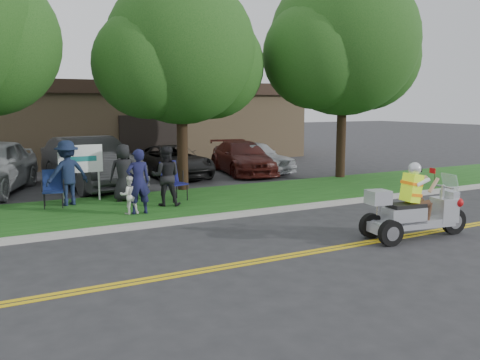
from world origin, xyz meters
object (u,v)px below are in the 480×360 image
trike_scooter (414,212)px  parked_car_mid (173,161)px  parked_car_far_right (253,157)px  lawn_chair_a (53,186)px  parked_car_right (243,158)px  spectator_adult_mid (166,176)px  lawn_chair_b (172,178)px  parked_car_left (90,163)px  spectator_adult_left (138,181)px

trike_scooter → parked_car_mid: trike_scooter is taller
trike_scooter → parked_car_far_right: (2.31, 10.97, 0.11)m
lawn_chair_a → parked_car_right: bearing=36.5°
spectator_adult_mid → parked_car_right: bearing=-110.5°
spectator_adult_mid → parked_car_mid: (2.45, 5.89, -0.30)m
lawn_chair_b → parked_car_left: size_ratio=0.21×
spectator_adult_mid → parked_car_left: parked_car_left is taller
parked_car_left → parked_car_far_right: parked_car_left is taller
parked_car_left → parked_car_mid: parked_car_left is taller
spectator_adult_mid → parked_car_left: size_ratio=0.31×
lawn_chair_b → spectator_adult_left: size_ratio=0.68×
parked_car_mid → spectator_adult_mid: bearing=-114.5°
lawn_chair_a → parked_car_right: parked_car_right is taller
trike_scooter → lawn_chair_b: (-3.20, 6.23, 0.16)m
trike_scooter → spectator_adult_mid: (-3.63, 5.54, 0.35)m
trike_scooter → parked_car_left: 11.27m
lawn_chair_b → parked_car_left: 4.28m
trike_scooter → parked_car_far_right: size_ratio=0.63×
parked_car_left → trike_scooter: bearing=-73.8°
parked_car_far_right → spectator_adult_left: bearing=-150.2°
spectator_adult_left → parked_car_right: (6.45, 6.16, -0.27)m
spectator_adult_mid → parked_car_far_right: (5.94, 5.42, -0.24)m
trike_scooter → parked_car_mid: bearing=104.6°
spectator_adult_left → parked_car_right: spectator_adult_left is taller
lawn_chair_b → parked_car_left: parked_car_left is taller
parked_car_right → parked_car_far_right: bearing=3.9°
lawn_chair_a → parked_car_left: 3.79m
lawn_chair_b → parked_car_right: 6.94m
parked_car_left → parked_car_right: parked_car_left is taller
parked_car_left → parked_car_far_right: (6.99, 0.73, -0.20)m
trike_scooter → parked_car_right: bearing=89.3°
lawn_chair_a → parked_car_mid: bearing=50.7°
parked_car_left → parked_car_right: bearing=-1.5°
lawn_chair_a → parked_car_right: (8.25, 4.13, -0.00)m
lawn_chair_b → spectator_adult_left: 2.00m
parked_car_left → spectator_adult_mid: bearing=-85.8°
parked_car_far_right → lawn_chair_a: bearing=-166.5°
lawn_chair_b → spectator_adult_left: spectator_adult_left is taller
trike_scooter → parked_car_mid: (-1.18, 11.43, 0.05)m
lawn_chair_b → parked_car_mid: size_ratio=0.25×
parked_car_mid → parked_car_right: size_ratio=0.98×
spectator_adult_mid → parked_car_left: (-1.05, 4.70, -0.05)m
spectator_adult_mid → parked_car_right: 7.73m
spectator_adult_left → spectator_adult_mid: bearing=-141.9°
parked_car_far_right → trike_scooter: bearing=-113.4°
lawn_chair_a → parked_car_left: size_ratio=0.19×
parked_car_left → lawn_chair_b: bearing=-78.1°
lawn_chair_a → lawn_chair_b: 3.29m
parked_car_left → spectator_adult_left: bearing=-97.9°
lawn_chair_b → parked_car_mid: parked_car_mid is taller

